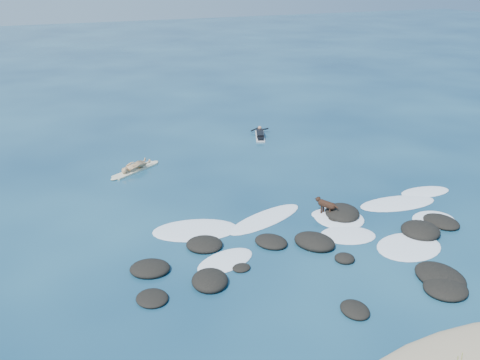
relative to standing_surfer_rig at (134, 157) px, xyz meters
name	(u,v)px	position (x,y,z in m)	size (l,w,h in m)	color
ground	(320,235)	(4.68, -9.04, -0.69)	(160.00, 160.00, 0.00)	#0A2642
reef_rocks	(339,250)	(4.64, -10.38, -0.59)	(13.81, 7.41, 0.52)	black
breaking_foam	(331,224)	(5.56, -8.43, -0.68)	(13.21, 6.54, 0.12)	white
standing_surfer_rig	(134,157)	(0.00, 0.00, 0.00)	(2.76, 1.89, 1.75)	beige
paddling_surfer_rig	(260,134)	(7.75, 2.57, -0.55)	(1.45, 2.30, 0.41)	silver
dog	(326,204)	(5.74, -7.67, -0.23)	(0.58, 1.03, 0.70)	black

